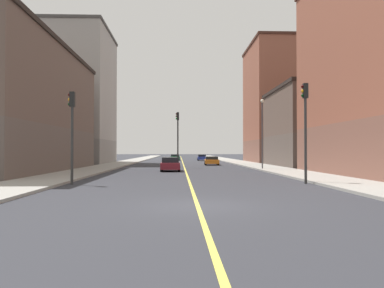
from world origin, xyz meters
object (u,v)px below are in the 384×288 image
Objects in this scene: traffic_light_left_near at (305,119)px; traffic_light_right_near at (72,124)px; building_left_mid at (323,127)px; car_green at (175,157)px; car_orange at (212,161)px; building_right_midblock at (70,97)px; traffic_light_median_far at (178,132)px; car_maroon at (170,164)px; street_lamp_left_near at (262,127)px; car_blue at (202,158)px; building_left_far at (285,103)px; building_right_corner at (0,108)px.

traffic_light_right_near is at bearing -180.00° from traffic_light_left_near.
building_left_mid reaches higher than traffic_light_right_near.
car_green reaches higher than car_orange.
building_right_midblock is 3.72× the size of traffic_light_right_near.
car_maroon is (-0.69, -7.28, -3.50)m from traffic_light_median_far.
car_green is at bearing 51.11° from building_right_midblock.
car_blue is (-4.01, 37.21, -3.91)m from street_lamp_left_near.
building_left_far is 4.54× the size of car_orange.
building_left_mid reaches higher than car_maroon.
traffic_light_right_near is at bearing -110.02° from car_orange.
street_lamp_left_near is at bearing 86.47° from traffic_light_left_near.
street_lamp_left_near reaches higher than car_maroon.
car_maroon is (-0.08, -41.64, 0.06)m from car_green.
traffic_light_left_near reaches higher than car_green.
street_lamp_left_near is (8.81, -5.25, 0.35)m from traffic_light_median_far.
building_left_mid is 0.72× the size of building_left_far.
building_left_mid is 32.80m from car_blue.
building_right_corner reaches higher than traffic_light_median_far.
building_left_far is at bearing 54.53° from car_maroon.
traffic_light_median_far is (16.59, 8.41, -1.87)m from building_right_corner.
building_right_corner reaches higher than street_lamp_left_near.
building_right_midblock reaches higher than street_lamp_left_near.
car_blue is at bearing 81.45° from traffic_light_median_far.
building_left_mid reaches higher than traffic_light_median_far.
building_right_midblock is at bearing 105.94° from traffic_light_right_near.
car_blue is at bearing 78.38° from traffic_light_right_near.
car_green is 1.03× the size of car_blue.
car_orange is at bearing 156.00° from building_left_mid.
car_green is at bearing 101.54° from car_orange.
building_right_corner reaches higher than car_blue.
street_lamp_left_near reaches higher than traffic_light_right_near.
street_lamp_left_near is (-9.37, -24.46, -5.47)m from building_left_far.
building_right_corner is 45.98m from car_green.
building_right_corner is 16.82m from car_maroon.
building_right_corner is 5.77× the size of car_green.
traffic_light_right_near is (-24.42, -40.94, -6.39)m from building_left_far.
building_left_mid is at bearing 44.56° from traffic_light_right_near.
street_lamp_left_near is (25.40, -19.79, -5.74)m from building_right_midblock.
traffic_light_right_near is 54.89m from car_blue.
car_orange is (-0.10, -23.64, -0.01)m from car_blue.
traffic_light_right_near is 22.61m from traffic_light_median_far.
car_green is at bearing 120.39° from building_left_mid.
traffic_light_median_far is at bearing -119.51° from car_orange.
traffic_light_left_near is (-10.39, -24.05, -0.99)m from building_left_mid.
traffic_light_median_far is 8.11m from car_maroon.
building_right_corner is 4.11× the size of traffic_light_left_near.
car_blue is at bearing 89.77° from car_orange.
building_left_far is 3.07× the size of traffic_light_median_far.
building_left_mid is at bearing 17.15° from building_right_corner.
traffic_light_right_near is at bearing -135.44° from building_left_mid.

